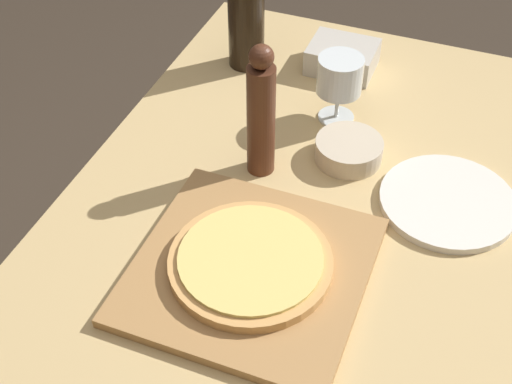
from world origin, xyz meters
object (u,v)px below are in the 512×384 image
pizza (250,262)px  small_bowl (349,150)px  wine_bottle (246,2)px  pepper_mill (261,114)px  wine_glass (340,77)px

pizza → small_bowl: same height
wine_bottle → pepper_mill: size_ratio=1.38×
pepper_mill → wine_glass: pepper_mill is taller
wine_bottle → small_bowl: bearing=-37.8°
pizza → wine_glass: 0.45m
wine_glass → small_bowl: (0.06, -0.11, -0.08)m
pepper_mill → wine_glass: (0.09, 0.20, -0.03)m
pizza → pepper_mill: bearing=107.3°
small_bowl → wine_bottle: bearing=142.2°
wine_bottle → wine_glass: bearing=-26.4°
pizza → pepper_mill: pepper_mill is taller
small_bowl → pepper_mill: bearing=-149.3°
wine_glass → small_bowl: size_ratio=1.10×
wine_bottle → wine_glass: 0.28m
pizza → small_bowl: size_ratio=2.06×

